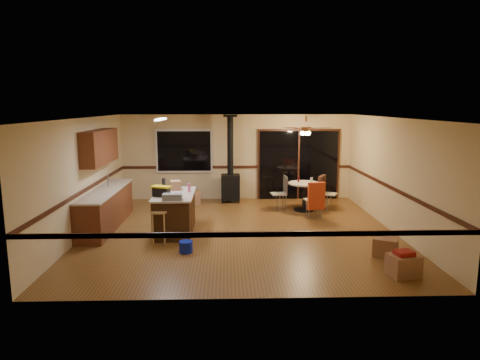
{
  "coord_description": "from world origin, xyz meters",
  "views": [
    {
      "loc": [
        -0.31,
        -9.53,
        2.88
      ],
      "look_at": [
        0.0,
        0.3,
        1.15
      ],
      "focal_mm": 32.0,
      "sensor_mm": 36.0,
      "label": 1
    }
  ],
  "objects_px": {
    "wood_stove": "(230,178)",
    "chair_left": "(282,189)",
    "dining_table": "(304,192)",
    "kitchen_island": "(175,213)",
    "box_corner_a": "(403,265)",
    "bar_stool": "(159,226)",
    "chair_near": "(316,196)",
    "chair_right": "(323,188)",
    "toolbox_black": "(161,192)",
    "blue_bucket": "(186,247)",
    "toolbox_grey": "(172,197)",
    "box_under_window": "(190,198)",
    "box_corner_b": "(385,247)"
  },
  "relations": [
    {
      "from": "chair_right",
      "to": "bar_stool",
      "type": "bearing_deg",
      "value": -145.72
    },
    {
      "from": "box_corner_a",
      "to": "box_corner_b",
      "type": "height_order",
      "value": "box_corner_a"
    },
    {
      "from": "wood_stove",
      "to": "dining_table",
      "type": "bearing_deg",
      "value": -29.01
    },
    {
      "from": "chair_near",
      "to": "box_corner_a",
      "type": "height_order",
      "value": "chair_near"
    },
    {
      "from": "blue_bucket",
      "to": "chair_right",
      "type": "distance_m",
      "value": 4.95
    },
    {
      "from": "kitchen_island",
      "to": "box_corner_b",
      "type": "bearing_deg",
      "value": -21.91
    },
    {
      "from": "kitchen_island",
      "to": "box_corner_a",
      "type": "xyz_separation_m",
      "value": [
        4.2,
        -2.7,
        -0.27
      ]
    },
    {
      "from": "bar_stool",
      "to": "box_corner_b",
      "type": "xyz_separation_m",
      "value": [
        4.5,
        -0.98,
        -0.17
      ]
    },
    {
      "from": "chair_near",
      "to": "chair_right",
      "type": "height_order",
      "value": "same"
    },
    {
      "from": "kitchen_island",
      "to": "bar_stool",
      "type": "height_order",
      "value": "kitchen_island"
    },
    {
      "from": "dining_table",
      "to": "wood_stove",
      "type": "bearing_deg",
      "value": 150.99
    },
    {
      "from": "toolbox_black",
      "to": "chair_near",
      "type": "relative_size",
      "value": 0.51
    },
    {
      "from": "wood_stove",
      "to": "chair_left",
      "type": "relative_size",
      "value": 4.89
    },
    {
      "from": "toolbox_grey",
      "to": "chair_right",
      "type": "distance_m",
      "value": 4.71
    },
    {
      "from": "box_corner_b",
      "to": "box_corner_a",
      "type": "bearing_deg",
      "value": -93.31
    },
    {
      "from": "kitchen_island",
      "to": "dining_table",
      "type": "relative_size",
      "value": 1.9
    },
    {
      "from": "kitchen_island",
      "to": "wood_stove",
      "type": "relative_size",
      "value": 0.67
    },
    {
      "from": "chair_near",
      "to": "chair_right",
      "type": "xyz_separation_m",
      "value": [
        0.4,
        1.02,
        0.0
      ]
    },
    {
      "from": "kitchen_island",
      "to": "box_under_window",
      "type": "bearing_deg",
      "value": 87.7
    },
    {
      "from": "wood_stove",
      "to": "chair_left",
      "type": "distance_m",
      "value": 1.75
    },
    {
      "from": "dining_table",
      "to": "box_corner_a",
      "type": "relative_size",
      "value": 1.84
    },
    {
      "from": "box_under_window",
      "to": "box_corner_b",
      "type": "bearing_deg",
      "value": -46.8
    },
    {
      "from": "kitchen_island",
      "to": "box_corner_a",
      "type": "distance_m",
      "value": 5.0
    },
    {
      "from": "box_corner_b",
      "to": "wood_stove",
      "type": "bearing_deg",
      "value": 121.81
    },
    {
      "from": "kitchen_island",
      "to": "box_under_window",
      "type": "xyz_separation_m",
      "value": [
        0.11,
        2.7,
        -0.24
      ]
    },
    {
      "from": "chair_left",
      "to": "chair_near",
      "type": "height_order",
      "value": "same"
    },
    {
      "from": "bar_stool",
      "to": "box_corner_a",
      "type": "bearing_deg",
      "value": -23.95
    },
    {
      "from": "toolbox_grey",
      "to": "box_under_window",
      "type": "xyz_separation_m",
      "value": [
        0.07,
        3.35,
        -0.75
      ]
    },
    {
      "from": "wood_stove",
      "to": "chair_near",
      "type": "bearing_deg",
      "value": -42.82
    },
    {
      "from": "blue_bucket",
      "to": "chair_near",
      "type": "relative_size",
      "value": 0.39
    },
    {
      "from": "wood_stove",
      "to": "toolbox_black",
      "type": "distance_m",
      "value": 3.69
    },
    {
      "from": "toolbox_grey",
      "to": "chair_near",
      "type": "bearing_deg",
      "value": 26.38
    },
    {
      "from": "chair_near",
      "to": "toolbox_black",
      "type": "bearing_deg",
      "value": -160.07
    },
    {
      "from": "bar_stool",
      "to": "dining_table",
      "type": "distance_m",
      "value": 4.45
    },
    {
      "from": "box_corner_a",
      "to": "wood_stove",
      "type": "bearing_deg",
      "value": 116.72
    },
    {
      "from": "dining_table",
      "to": "chair_near",
      "type": "xyz_separation_m",
      "value": [
        0.14,
        -0.88,
        0.07
      ]
    },
    {
      "from": "wood_stove",
      "to": "bar_stool",
      "type": "xyz_separation_m",
      "value": [
        -1.54,
        -3.78,
        -0.39
      ]
    },
    {
      "from": "bar_stool",
      "to": "blue_bucket",
      "type": "relative_size",
      "value": 2.52
    },
    {
      "from": "wood_stove",
      "to": "bar_stool",
      "type": "distance_m",
      "value": 4.1
    },
    {
      "from": "toolbox_black",
      "to": "blue_bucket",
      "type": "xyz_separation_m",
      "value": [
        0.62,
        -1.11,
        -0.89
      ]
    },
    {
      "from": "bar_stool",
      "to": "chair_near",
      "type": "distance_m",
      "value": 4.12
    },
    {
      "from": "kitchen_island",
      "to": "chair_left",
      "type": "distance_m",
      "value": 3.41
    },
    {
      "from": "bar_stool",
      "to": "blue_bucket",
      "type": "xyz_separation_m",
      "value": [
        0.62,
        -0.67,
        -0.23
      ]
    },
    {
      "from": "box_corner_a",
      "to": "kitchen_island",
      "type": "bearing_deg",
      "value": 147.22
    },
    {
      "from": "box_corner_b",
      "to": "blue_bucket",
      "type": "bearing_deg",
      "value": 175.51
    },
    {
      "from": "kitchen_island",
      "to": "chair_right",
      "type": "height_order",
      "value": "chair_right"
    },
    {
      "from": "bar_stool",
      "to": "chair_left",
      "type": "xyz_separation_m",
      "value": [
        2.97,
        2.77,
        0.25
      ]
    },
    {
      "from": "dining_table",
      "to": "chair_near",
      "type": "bearing_deg",
      "value": -81.16
    },
    {
      "from": "chair_right",
      "to": "box_corner_a",
      "type": "bearing_deg",
      "value": -86.01
    },
    {
      "from": "blue_bucket",
      "to": "chair_left",
      "type": "relative_size",
      "value": 0.53
    }
  ]
}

